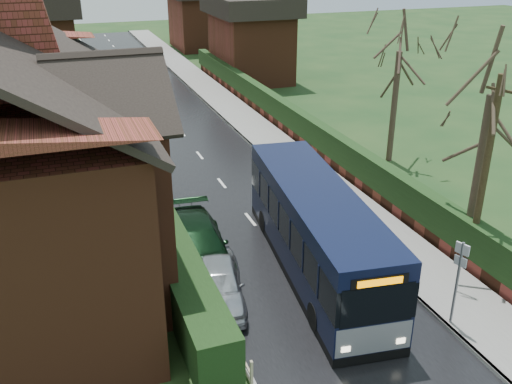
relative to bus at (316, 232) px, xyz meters
name	(u,v)px	position (x,y,z in m)	size (l,w,h in m)	color
ground	(314,300)	(-0.80, -1.62, -1.47)	(140.00, 140.00, 0.00)	#30471E
road	(222,183)	(-0.80, 8.38, -1.46)	(6.00, 100.00, 0.02)	black
pavement	(305,171)	(3.45, 8.38, -1.40)	(2.50, 100.00, 0.14)	slate
kerb_right	(282,174)	(2.25, 8.38, -1.40)	(0.12, 100.00, 0.14)	gray
kerb_left	(157,192)	(-3.85, 8.38, -1.42)	(0.12, 100.00, 0.10)	gray
front_hedge	(158,228)	(-4.70, 3.38, -0.67)	(1.20, 16.00, 1.60)	black
picket_fence	(179,233)	(-3.95, 3.38, -1.02)	(0.10, 16.00, 0.90)	tan
right_wall_hedge	(335,149)	(5.00, 8.38, -0.45)	(0.60, 50.00, 1.80)	brown
bus	(316,232)	(0.00, 0.00, 0.00)	(3.42, 9.99, 2.97)	black
car_silver	(219,283)	(-3.60, -0.62, -0.84)	(1.50, 3.74, 1.27)	silver
car_green	(196,245)	(-3.70, 1.79, -0.73)	(2.07, 5.09, 1.48)	black
car_distant	(150,57)	(1.20, 37.29, -0.80)	(1.43, 4.10, 1.35)	#111D33
bus_stop_sign	(459,272)	(2.40, -4.16, 0.36)	(0.19, 0.42, 2.78)	slate
telegraph_pole	(484,177)	(5.00, -1.75, 1.94)	(0.31, 0.86, 6.75)	#2C2413
tree_right_near	(494,82)	(5.20, -1.24, 4.89)	(3.95, 3.95, 8.52)	#3B3023
tree_right_far	(400,43)	(8.20, 8.42, 4.44)	(4.10, 4.10, 7.91)	#3B2D23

